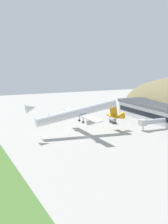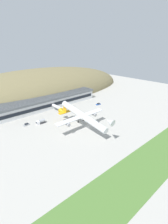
% 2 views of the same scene
% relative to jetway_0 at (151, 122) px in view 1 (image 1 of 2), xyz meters
% --- Properties ---
extents(ground_plane, '(345.62, 345.62, 0.00)m').
position_rel_jetway_0_xyz_m(ground_plane, '(-1.04, -36.01, -3.99)').
color(ground_plane, '#ADAAA3').
extents(jetway_0, '(3.38, 15.38, 5.43)m').
position_rel_jetway_0_xyz_m(jetway_0, '(0.00, 0.00, 0.00)').
color(jetway_0, silver).
rests_on(jetway_0, ground_plane).
extents(cargo_airplane, '(38.40, 50.03, 12.01)m').
position_rel_jetway_0_xyz_m(cargo_airplane, '(-6.69, -36.45, 6.13)').
color(cargo_airplane, silver).
extents(service_car_0, '(4.53, 2.22, 1.46)m').
position_rel_jetway_0_xyz_m(service_car_0, '(-31.23, -5.36, -3.39)').
color(service_car_0, '#999EA3').
rests_on(service_car_0, ground_plane).
extents(fuel_truck, '(6.68, 2.78, 3.17)m').
position_rel_jetway_0_xyz_m(fuel_truck, '(-22.23, -9.74, -2.51)').
color(fuel_truck, silver).
rests_on(fuel_truck, ground_plane).
extents(traffic_cone_0, '(0.52, 0.52, 0.58)m').
position_rel_jetway_0_xyz_m(traffic_cone_0, '(-13.14, -20.45, -3.71)').
color(traffic_cone_0, orange).
rests_on(traffic_cone_0, ground_plane).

